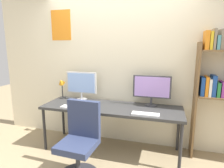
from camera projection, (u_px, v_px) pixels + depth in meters
wall_back at (118, 68)px, 3.26m from camera, size 4.58×0.11×2.60m
desk at (111, 110)px, 2.99m from camera, size 2.18×0.68×0.74m
office_chair at (80, 148)px, 2.40m from camera, size 0.52×0.52×0.99m
monitor_left at (81, 84)px, 3.28m from camera, size 0.54×0.18×0.49m
monitor_right at (152, 88)px, 2.96m from camera, size 0.58×0.18×0.48m
desk_lamp at (61, 85)px, 3.39m from camera, size 0.11×0.16×0.38m
keyboard_left at (72, 107)px, 2.91m from camera, size 0.34×0.13×0.02m
keyboard_right at (145, 114)px, 2.60m from camera, size 0.38×0.13×0.02m
computer_mouse at (91, 107)px, 2.89m from camera, size 0.06×0.10×0.03m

